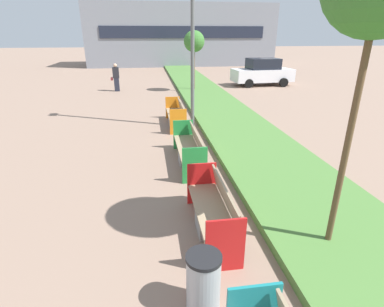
% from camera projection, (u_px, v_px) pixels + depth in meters
% --- Properties ---
extents(planter_grass_strip, '(2.80, 120.00, 0.18)m').
position_uv_depth(planter_grass_strip, '(240.00, 131.00, 11.18)').
color(planter_grass_strip, '#4C7A38').
rests_on(planter_grass_strip, ground).
extents(building_backdrop, '(20.85, 6.86, 6.54)m').
position_uv_depth(building_backdrop, '(180.00, 35.00, 35.02)').
color(building_backdrop, gray).
rests_on(building_backdrop, ground).
extents(bench_red_frame, '(0.65, 2.10, 0.94)m').
position_uv_depth(bench_red_frame, '(213.00, 214.00, 5.53)').
color(bench_red_frame, gray).
rests_on(bench_red_frame, ground).
extents(bench_green_frame, '(0.65, 2.48, 0.94)m').
position_uv_depth(bench_green_frame, '(190.00, 151.00, 8.46)').
color(bench_green_frame, gray).
rests_on(bench_green_frame, ground).
extents(bench_orange_frame, '(0.65, 2.35, 0.94)m').
position_uv_depth(bench_orange_frame, '(176.00, 116.00, 12.00)').
color(bench_orange_frame, gray).
rests_on(bench_orange_frame, ground).
extents(litter_bin, '(0.47, 0.47, 0.86)m').
position_uv_depth(litter_bin, '(203.00, 282.00, 3.92)').
color(litter_bin, '#9EA0A5').
rests_on(litter_bin, ground).
extents(street_lamp_post, '(0.24, 0.44, 8.21)m').
position_uv_depth(street_lamp_post, '(193.00, 1.00, 10.26)').
color(street_lamp_post, '#56595B').
rests_on(street_lamp_post, ground).
extents(sapling_tree_far, '(1.26, 1.26, 3.66)m').
position_uv_depth(sapling_tree_far, '(194.00, 42.00, 18.10)').
color(sapling_tree_far, brown).
rests_on(sapling_tree_far, ground).
extents(pedestrian_walking, '(0.53, 0.24, 1.72)m').
position_uv_depth(pedestrian_walking, '(116.00, 77.00, 19.01)').
color(pedestrian_walking, '#232633').
rests_on(pedestrian_walking, ground).
extents(parked_car_distant, '(4.31, 2.04, 1.86)m').
position_uv_depth(parked_car_distant, '(262.00, 72.00, 21.19)').
color(parked_car_distant, silver).
rests_on(parked_car_distant, ground).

